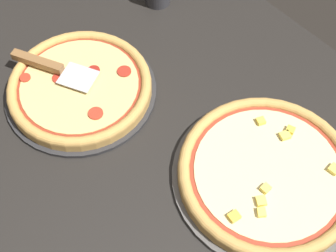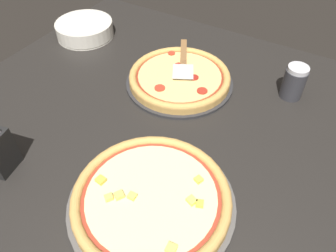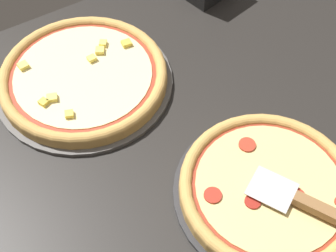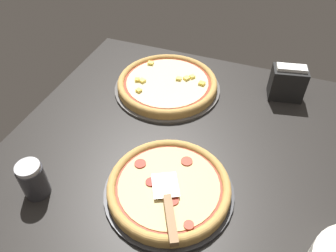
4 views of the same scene
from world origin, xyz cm
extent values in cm
cube|color=black|center=(0.00, 0.00, -1.80)|extent=(125.19, 117.54, 3.60)
cylinder|color=#2D2D30|center=(-2.86, -15.49, 0.50)|extent=(37.62, 37.62, 1.00)
cylinder|color=tan|center=(-2.86, -15.49, 2.10)|extent=(35.37, 35.37, 2.20)
torus|color=tan|center=(-2.86, -15.49, 3.20)|extent=(35.37, 35.37, 2.53)
cylinder|color=maroon|center=(-2.86, -15.49, 3.27)|extent=(30.74, 30.74, 0.15)
cylinder|color=#E5C67A|center=(-2.86, -15.49, 3.40)|extent=(29.00, 29.00, 0.40)
cylinder|color=#AD2D1E|center=(-0.32, -20.10, 3.80)|extent=(3.23, 3.23, 0.40)
cylinder|color=#B73823|center=(-0.78, -5.65, 3.80)|extent=(3.56, 3.56, 0.40)
cylinder|color=maroon|center=(-7.93, -16.54, 3.80)|extent=(3.11, 3.11, 0.40)
cylinder|color=#B73823|center=(6.27, -25.58, 3.80)|extent=(2.73, 2.73, 0.40)
cylinder|color=#AD2D1E|center=(-13.55, -11.42, 3.80)|extent=(3.51, 3.51, 0.40)
cylinder|color=#565451|center=(-20.60, 30.62, 0.50)|extent=(41.77, 41.77, 1.00)
cylinder|color=tan|center=(-20.60, 30.62, 2.09)|extent=(39.27, 39.27, 2.18)
torus|color=tan|center=(-20.60, 30.62, 3.18)|extent=(39.27, 39.27, 2.60)
cylinder|color=#A33823|center=(-20.60, 30.62, 3.26)|extent=(34.13, 34.13, 0.15)
cylinder|color=beige|center=(-20.60, 30.62, 3.38)|extent=(32.20, 32.20, 0.40)
cube|color=#F9E05B|center=(-14.02, 34.69, 4.09)|extent=(2.85, 2.90, 1.02)
cube|color=#F4D64C|center=(-28.47, 20.87, 4.09)|extent=(2.36, 2.34, 1.02)
cube|color=yellow|center=(-7.39, 33.48, 4.09)|extent=(2.50, 2.29, 1.02)
cube|color=#F9E05B|center=(-31.47, 39.74, 4.09)|extent=(2.43, 2.33, 1.02)
cube|color=#F9E05B|center=(-16.84, 33.32, 4.09)|extent=(2.02, 1.87, 1.02)
cube|color=yellow|center=(-31.82, 26.92, 4.09)|extent=(2.35, 2.38, 1.02)
cube|color=#F9E05B|center=(-29.76, 27.12, 4.09)|extent=(2.82, 2.63, 1.02)
cube|color=#F9E05B|center=(-12.25, 36.48, 4.09)|extent=(2.50, 2.55, 1.02)
cube|color=silver|center=(-3.52, -16.66, 4.58)|extent=(10.24, 10.80, 0.24)
cube|color=olive|center=(1.67, -26.53, 5.46)|extent=(8.39, 13.28, 2.00)
camera|label=1|loc=(26.18, 52.29, 93.77)|focal=50.00mm
camera|label=2|loc=(-46.29, 66.27, 71.81)|focal=35.00mm
camera|label=3|loc=(-43.37, -42.85, 83.29)|focal=50.00mm
camera|label=4|loc=(16.27, -67.55, 79.58)|focal=35.00mm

